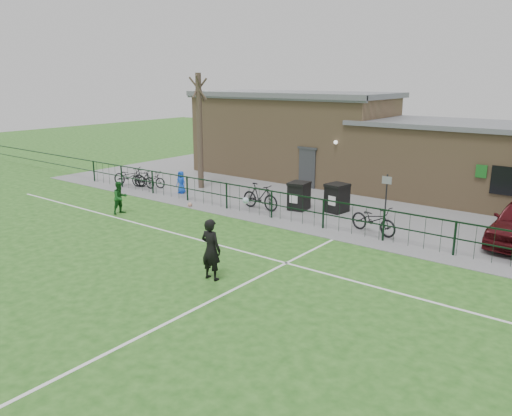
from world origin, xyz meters
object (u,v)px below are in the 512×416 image
Objects in this scene: bare_tree at (200,132)px; wheelie_bin_left at (299,197)px; bicycle_e at (374,220)px; spectator_child at (181,182)px; outfield_player at (120,198)px; bicycle_a at (130,176)px; wheelie_bin_right at (337,199)px; sign_post at (386,199)px; bicycle_c at (151,179)px; bicycle_b at (143,179)px; bicycle_d at (260,197)px; ball_ground at (190,205)px.

bare_tree reaches higher than wheelie_bin_left.
bicycle_e is 1.76× the size of spectator_child.
bare_tree is 5.16× the size of wheelie_bin_left.
outfield_player is at bearing -82.34° from spectator_child.
bicycle_a is (-3.40, -2.06, -2.46)m from bare_tree.
wheelie_bin_right is 3.24m from bicycle_e.
wheelie_bin_right is at bearing 173.60° from sign_post.
bicycle_a is at bearing 103.96° from bicycle_e.
bicycle_a reaches higher than bicycle_c.
spectator_child reaches higher than bicycle_e.
outfield_player reaches higher than bicycle_b.
bicycle_b is 13.27m from bicycle_e.
wheelie_bin_left is 0.69× the size of bicycle_c.
wheelie_bin_left is 0.82× the size of outfield_player.
bare_tree reaches higher than bicycle_b.
wheelie_bin_left is at bearing -50.36° from bicycle_d.
bare_tree is at bearing -75.98° from bicycle_a.
bicycle_d is at bearing -164.50° from sign_post.
ball_ground is at bearing -118.89° from bicycle_a.
bicycle_b reaches higher than bicycle_c.
spectator_child reaches higher than bicycle_a.
bare_tree is at bearing -170.81° from wheelie_bin_right.
bicycle_a is (-13.97, -1.81, -0.48)m from sign_post.
wheelie_bin_right is 0.70× the size of bicycle_c.
spectator_child is at bearing -159.61° from wheelie_bin_right.
bare_tree is at bearing -69.88° from bicycle_c.
sign_post is 9.61× the size of ball_ground.
outfield_player is (3.00, -4.31, 0.25)m from bicycle_c.
ball_ground is (-8.41, -1.38, -0.45)m from bicycle_e.
outfield_player is at bearing -149.65° from sign_post.
sign_post is at bearing -1.52° from wheelie_bin_left.
bicycle_d is 5.54m from bicycle_e.
ball_ground is at bearing -155.85° from wheelie_bin_left.
bicycle_b is 1.15× the size of outfield_player.
bicycle_a is 1.01× the size of bicycle_d.
bicycle_b is at bearing 43.11° from outfield_player.
bare_tree is 11.27m from bicycle_e.
wheelie_bin_left is at bearing 31.64° from ball_ground.
outfield_player is (4.26, -3.87, 0.17)m from bicycle_a.
spectator_child is at bearing -84.91° from bare_tree.
wheelie_bin_right is at bearing -97.00° from bicycle_a.
wheelie_bin_left is at bearing -44.16° from outfield_player.
wheelie_bin_left is 4.34m from bicycle_e.
wheelie_bin_left is 0.57× the size of bicycle_e.
sign_post reaches higher than bicycle_a.
wheelie_bin_left is at bearing -174.03° from sign_post.
ball_ground is (-2.87, -1.56, -0.51)m from bicycle_d.
wheelie_bin_right is 10.83m from bicycle_b.
ball_ground is at bearing -111.53° from bicycle_b.
bicycle_a is 1.17× the size of bicycle_c.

